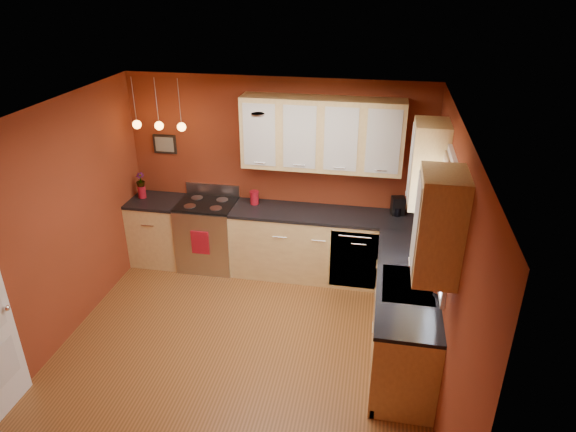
% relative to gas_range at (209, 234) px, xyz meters
% --- Properties ---
extents(floor, '(4.20, 4.20, 0.00)m').
position_rel_gas_range_xyz_m(floor, '(0.92, -1.80, -0.48)').
color(floor, brown).
rests_on(floor, ground).
extents(ceiling, '(4.00, 4.20, 0.02)m').
position_rel_gas_range_xyz_m(ceiling, '(0.92, -1.80, 2.12)').
color(ceiling, beige).
rests_on(ceiling, wall_back).
extents(wall_back, '(4.00, 0.02, 2.60)m').
position_rel_gas_range_xyz_m(wall_back, '(0.92, 0.30, 0.82)').
color(wall_back, maroon).
rests_on(wall_back, floor).
extents(wall_front, '(4.00, 0.02, 2.60)m').
position_rel_gas_range_xyz_m(wall_front, '(0.92, -3.90, 0.82)').
color(wall_front, maroon).
rests_on(wall_front, floor).
extents(wall_left, '(0.02, 4.20, 2.60)m').
position_rel_gas_range_xyz_m(wall_left, '(-1.08, -1.80, 0.82)').
color(wall_left, maroon).
rests_on(wall_left, floor).
extents(wall_right, '(0.02, 4.20, 2.60)m').
position_rel_gas_range_xyz_m(wall_right, '(2.92, -1.80, 0.82)').
color(wall_right, maroon).
rests_on(wall_right, floor).
extents(base_cabinets_back_left, '(0.70, 0.60, 0.90)m').
position_rel_gas_range_xyz_m(base_cabinets_back_left, '(-0.73, -0.00, -0.03)').
color(base_cabinets_back_left, '#E8C67C').
rests_on(base_cabinets_back_left, floor).
extents(base_cabinets_back_right, '(2.54, 0.60, 0.90)m').
position_rel_gas_range_xyz_m(base_cabinets_back_right, '(1.65, -0.00, -0.03)').
color(base_cabinets_back_right, '#E8C67C').
rests_on(base_cabinets_back_right, floor).
extents(base_cabinets_right, '(0.60, 2.10, 0.90)m').
position_rel_gas_range_xyz_m(base_cabinets_right, '(2.62, -1.35, -0.03)').
color(base_cabinets_right, '#E8C67C').
rests_on(base_cabinets_right, floor).
extents(counter_back_left, '(0.70, 0.62, 0.04)m').
position_rel_gas_range_xyz_m(counter_back_left, '(-0.73, -0.00, 0.44)').
color(counter_back_left, black).
rests_on(counter_back_left, base_cabinets_back_left).
extents(counter_back_right, '(2.54, 0.62, 0.04)m').
position_rel_gas_range_xyz_m(counter_back_right, '(1.65, -0.00, 0.44)').
color(counter_back_right, black).
rests_on(counter_back_right, base_cabinets_back_right).
extents(counter_right, '(0.62, 2.10, 0.04)m').
position_rel_gas_range_xyz_m(counter_right, '(2.62, -1.35, 0.44)').
color(counter_right, black).
rests_on(counter_right, base_cabinets_right).
extents(gas_range, '(0.76, 0.64, 1.11)m').
position_rel_gas_range_xyz_m(gas_range, '(0.00, 0.00, 0.00)').
color(gas_range, '#B5B5BA').
rests_on(gas_range, floor).
extents(dishwasher_front, '(0.60, 0.02, 0.80)m').
position_rel_gas_range_xyz_m(dishwasher_front, '(2.02, -0.29, -0.03)').
color(dishwasher_front, '#B5B5BA').
rests_on(dishwasher_front, base_cabinets_back_right).
extents(sink, '(0.50, 0.70, 0.33)m').
position_rel_gas_range_xyz_m(sink, '(2.62, -1.50, 0.43)').
color(sink, '#95969A').
rests_on(sink, counter_right).
extents(window, '(0.06, 1.02, 1.22)m').
position_rel_gas_range_xyz_m(window, '(2.89, -1.50, 1.21)').
color(window, white).
rests_on(window, wall_right).
extents(upper_cabinets_back, '(2.00, 0.35, 0.90)m').
position_rel_gas_range_xyz_m(upper_cabinets_back, '(1.52, 0.12, 1.47)').
color(upper_cabinets_back, '#E8C67C').
rests_on(upper_cabinets_back, wall_back).
extents(upper_cabinets_right, '(0.35, 1.95, 0.90)m').
position_rel_gas_range_xyz_m(upper_cabinets_right, '(2.75, -1.48, 1.47)').
color(upper_cabinets_right, '#E8C67C').
rests_on(upper_cabinets_right, wall_right).
extents(wall_picture, '(0.32, 0.03, 0.26)m').
position_rel_gas_range_xyz_m(wall_picture, '(-0.63, 0.28, 1.17)').
color(wall_picture, black).
rests_on(wall_picture, wall_back).
extents(pendant_lights, '(0.71, 0.11, 0.66)m').
position_rel_gas_range_xyz_m(pendant_lights, '(-0.53, -0.05, 1.53)').
color(pendant_lights, '#95969A').
rests_on(pendant_lights, ceiling).
extents(red_canister, '(0.12, 0.12, 0.18)m').
position_rel_gas_range_xyz_m(red_canister, '(0.64, 0.12, 0.55)').
color(red_canister, maroon).
rests_on(red_canister, counter_back_right).
extents(red_vase, '(0.11, 0.11, 0.17)m').
position_rel_gas_range_xyz_m(red_vase, '(-0.93, 0.04, 0.54)').
color(red_vase, maroon).
rests_on(red_vase, counter_back_left).
extents(flowers, '(0.13, 0.13, 0.21)m').
position_rel_gas_range_xyz_m(flowers, '(-0.93, 0.04, 0.71)').
color(flowers, maroon).
rests_on(flowers, red_vase).
extents(coffee_maker, '(0.19, 0.18, 0.24)m').
position_rel_gas_range_xyz_m(coffee_maker, '(2.52, 0.14, 0.57)').
color(coffee_maker, black).
rests_on(coffee_maker, counter_back_right).
extents(soap_pump, '(0.13, 0.13, 0.22)m').
position_rel_gas_range_xyz_m(soap_pump, '(2.87, -1.63, 0.57)').
color(soap_pump, white).
rests_on(soap_pump, counter_right).
extents(dish_towel, '(0.24, 0.02, 0.33)m').
position_rel_gas_range_xyz_m(dish_towel, '(-0.00, -0.33, 0.04)').
color(dish_towel, maroon).
rests_on(dish_towel, gas_range).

